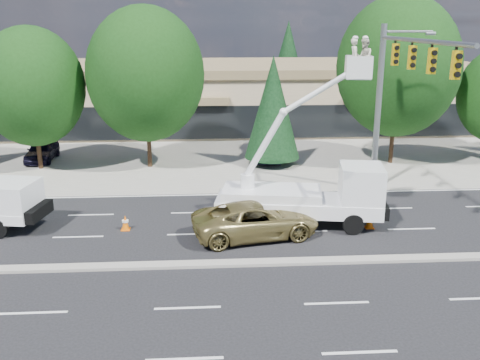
{
  "coord_description": "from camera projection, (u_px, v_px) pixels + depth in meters",
  "views": [
    {
      "loc": [
        0.75,
        -19.0,
        9.1
      ],
      "look_at": [
        2.16,
        3.49,
        2.4
      ],
      "focal_mm": 40.0,
      "sensor_mm": 36.0,
      "label": 1
    }
  ],
  "objects": [
    {
      "name": "ground",
      "position": [
        190.0,
        266.0,
        20.72
      ],
      "size": [
        140.0,
        140.0,
        0.0
      ],
      "primitive_type": "plane",
      "color": "black",
      "rests_on": "ground"
    },
    {
      "name": "concrete_apron",
      "position": [
        197.0,
        148.0,
        39.85
      ],
      "size": [
        140.0,
        22.0,
        0.01
      ],
      "primitive_type": "cube",
      "color": "gray",
      "rests_on": "ground"
    },
    {
      "name": "road_median",
      "position": [
        190.0,
        264.0,
        20.7
      ],
      "size": [
        120.0,
        0.55,
        0.12
      ],
      "primitive_type": "cube",
      "color": "gray",
      "rests_on": "ground"
    },
    {
      "name": "strip_mall",
      "position": [
        198.0,
        93.0,
        48.59
      ],
      "size": [
        50.4,
        15.4,
        5.5
      ],
      "color": "tan",
      "rests_on": "ground"
    },
    {
      "name": "tree_front_c",
      "position": [
        32.0,
        87.0,
        32.98
      ],
      "size": [
        6.44,
        6.44,
        8.93
      ],
      "color": "#332114",
      "rests_on": "ground"
    },
    {
      "name": "tree_front_d",
      "position": [
        146.0,
        74.0,
        33.2
      ],
      "size": [
        7.31,
        7.31,
        10.15
      ],
      "color": "#332114",
      "rests_on": "ground"
    },
    {
      "name": "tree_front_e",
      "position": [
        273.0,
        107.0,
        34.29
      ],
      "size": [
        3.6,
        3.6,
        7.1
      ],
      "color": "#332114",
      "rests_on": "ground"
    },
    {
      "name": "tree_front_f",
      "position": [
        398.0,
        67.0,
        34.05
      ],
      "size": [
        7.8,
        7.8,
        10.83
      ],
      "color": "#332114",
      "rests_on": "ground"
    },
    {
      "name": "tree_back_a",
      "position": [
        34.0,
        63.0,
        58.47
      ],
      "size": [
        4.48,
        4.48,
        8.84
      ],
      "color": "#332114",
      "rests_on": "ground"
    },
    {
      "name": "tree_back_b",
      "position": [
        163.0,
        60.0,
        59.22
      ],
      "size": [
        4.77,
        4.77,
        9.4
      ],
      "color": "#332114",
      "rests_on": "ground"
    },
    {
      "name": "tree_back_c",
      "position": [
        288.0,
        60.0,
        60.09
      ],
      "size": [
        4.68,
        4.68,
        9.23
      ],
      "color": "#332114",
      "rests_on": "ground"
    },
    {
      "name": "tree_back_d",
      "position": [
        393.0,
        53.0,
        60.61
      ],
      "size": [
        5.38,
        5.38,
        10.6
      ],
      "color": "#332114",
      "rests_on": "ground"
    },
    {
      "name": "signal_mast",
      "position": [
        394.0,
        86.0,
        26.34
      ],
      "size": [
        2.76,
        10.16,
        9.0
      ],
      "color": "gray",
      "rests_on": "ground"
    },
    {
      "name": "bucket_truck",
      "position": [
        315.0,
        187.0,
        24.45
      ],
      "size": [
        7.79,
        3.43,
        8.53
      ],
      "rotation": [
        0.0,
        0.0,
        -0.16
      ],
      "color": "white",
      "rests_on": "ground"
    },
    {
      "name": "traffic_cone_b",
      "position": [
        125.0,
        223.0,
        24.22
      ],
      "size": [
        0.4,
        0.4,
        0.7
      ],
      "color": "orange",
      "rests_on": "ground"
    },
    {
      "name": "traffic_cone_c",
      "position": [
        205.0,
        227.0,
        23.74
      ],
      "size": [
        0.4,
        0.4,
        0.7
      ],
      "color": "orange",
      "rests_on": "ground"
    },
    {
      "name": "traffic_cone_d",
      "position": [
        370.0,
        221.0,
        24.44
      ],
      "size": [
        0.4,
        0.4,
        0.7
      ],
      "color": "orange",
      "rests_on": "ground"
    },
    {
      "name": "minivan",
      "position": [
        256.0,
        220.0,
        23.35
      ],
      "size": [
        5.93,
        3.61,
        1.54
      ],
      "primitive_type": "imported",
      "rotation": [
        0.0,
        0.0,
        1.77
      ],
      "color": "olive",
      "rests_on": "ground"
    },
    {
      "name": "parked_car_west",
      "position": [
        42.0,
        150.0,
        36.26
      ],
      "size": [
        1.75,
        4.17,
        1.41
      ],
      "primitive_type": "imported",
      "rotation": [
        0.0,
        0.0,
        0.02
      ],
      "color": "black",
      "rests_on": "ground"
    },
    {
      "name": "parked_car_east",
      "position": [
        268.0,
        149.0,
        36.39
      ],
      "size": [
        1.88,
        4.64,
        1.5
      ],
      "primitive_type": "imported",
      "rotation": [
        0.0,
        0.0,
        -0.07
      ],
      "color": "black",
      "rests_on": "ground"
    }
  ]
}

